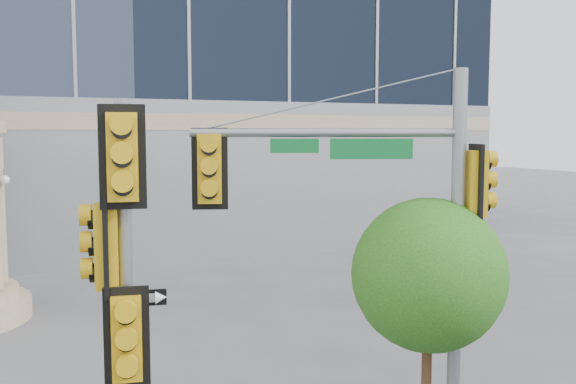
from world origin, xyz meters
name	(u,v)px	position (x,y,z in m)	size (l,w,h in m)	color
main_signal_pole	(390,215)	(0.92, -1.02, 3.58)	(4.29, 1.87, 5.77)	slate
secondary_signal_pole	(121,268)	(-3.07, -0.90, 3.08)	(0.91, 0.78, 5.24)	slate
street_tree	(430,281)	(1.60, -1.12, 2.51)	(2.45, 2.39, 3.82)	tan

